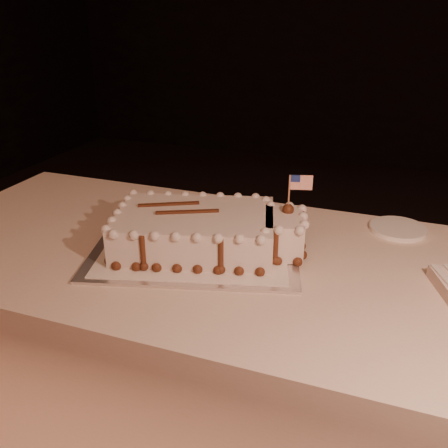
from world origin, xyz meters
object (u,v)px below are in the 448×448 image
(sheet_cake, at_px, (206,230))
(side_plate, at_px, (398,229))
(banquet_table, at_px, (332,395))
(cake_board, at_px, (196,248))

(sheet_cake, relative_size, side_plate, 3.30)
(banquet_table, xyz_separation_m, cake_board, (-0.39, -0.00, 0.38))
(banquet_table, distance_m, side_plate, 0.50)
(sheet_cake, bearing_deg, banquet_table, -1.06)
(banquet_table, height_order, side_plate, side_plate)
(cake_board, bearing_deg, banquet_table, -15.40)
(cake_board, distance_m, side_plate, 0.59)
(banquet_table, xyz_separation_m, side_plate, (0.11, 0.31, 0.38))
(cake_board, height_order, side_plate, side_plate)
(cake_board, relative_size, side_plate, 3.36)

